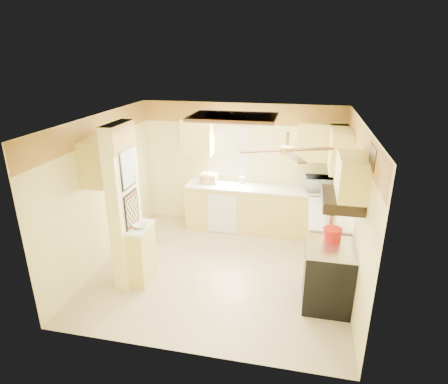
% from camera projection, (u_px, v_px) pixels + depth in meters
% --- Properties ---
extents(floor, '(4.00, 4.00, 0.00)m').
position_uv_depth(floor, '(221.00, 269.00, 6.27)').
color(floor, tan).
rests_on(floor, ground).
extents(ceiling, '(4.00, 4.00, 0.00)m').
position_uv_depth(ceiling, '(220.00, 120.00, 5.39)').
color(ceiling, white).
rests_on(ceiling, wall_back).
extents(wall_back, '(4.00, 0.00, 4.00)m').
position_uv_depth(wall_back, '(241.00, 166.00, 7.57)').
color(wall_back, '#FCEF9A').
rests_on(wall_back, floor).
extents(wall_front, '(4.00, 0.00, 4.00)m').
position_uv_depth(wall_front, '(183.00, 264.00, 4.09)').
color(wall_front, '#FCEF9A').
rests_on(wall_front, floor).
extents(wall_left, '(0.00, 3.80, 3.80)m').
position_uv_depth(wall_left, '(103.00, 191.00, 6.22)').
color(wall_left, '#FCEF9A').
rests_on(wall_left, floor).
extents(wall_right, '(0.00, 3.80, 3.80)m').
position_uv_depth(wall_right, '(355.00, 211.00, 5.44)').
color(wall_right, '#FCEF9A').
rests_on(wall_right, floor).
extents(wallpaper_border, '(4.00, 0.02, 0.40)m').
position_uv_depth(wallpaper_border, '(242.00, 114.00, 7.18)').
color(wallpaper_border, '#FDC24A').
rests_on(wallpaper_border, wall_back).
extents(partition_column, '(0.20, 0.70, 2.50)m').
position_uv_depth(partition_column, '(124.00, 206.00, 5.59)').
color(partition_column, '#FCEF9A').
rests_on(partition_column, floor).
extents(partition_ledge, '(0.25, 0.55, 0.90)m').
position_uv_depth(partition_ledge, '(142.00, 255.00, 5.83)').
color(partition_ledge, '#F9DE70').
rests_on(partition_ledge, floor).
extents(ledge_top, '(0.28, 0.58, 0.04)m').
position_uv_depth(ledge_top, '(140.00, 228.00, 5.66)').
color(ledge_top, silver).
rests_on(ledge_top, partition_ledge).
extents(lower_cabinets_back, '(3.00, 0.60, 0.90)m').
position_uv_depth(lower_cabinets_back, '(262.00, 210.00, 7.48)').
color(lower_cabinets_back, '#F9DE70').
rests_on(lower_cabinets_back, floor).
extents(lower_cabinets_right, '(0.60, 1.40, 0.90)m').
position_uv_depth(lower_cabinets_right, '(326.00, 239.00, 6.33)').
color(lower_cabinets_right, '#F9DE70').
rests_on(lower_cabinets_right, floor).
extents(countertop_back, '(3.04, 0.64, 0.04)m').
position_uv_depth(countertop_back, '(263.00, 188.00, 7.30)').
color(countertop_back, silver).
rests_on(countertop_back, lower_cabinets_back).
extents(countertop_right, '(0.64, 1.44, 0.04)m').
position_uv_depth(countertop_right, '(328.00, 213.00, 6.16)').
color(countertop_right, silver).
rests_on(countertop_right, lower_cabinets_right).
extents(dishwasher_panel, '(0.58, 0.02, 0.80)m').
position_uv_depth(dishwasher_panel, '(222.00, 214.00, 7.34)').
color(dishwasher_panel, white).
rests_on(dishwasher_panel, lower_cabinets_back).
extents(window, '(0.92, 0.02, 1.02)m').
position_uv_depth(window, '(229.00, 151.00, 7.50)').
color(window, white).
rests_on(window, wall_back).
extents(upper_cab_back_left, '(0.60, 0.35, 0.70)m').
position_uv_depth(upper_cab_back_left, '(197.00, 136.00, 7.36)').
color(upper_cab_back_left, '#F9DE70').
rests_on(upper_cab_back_left, wall_back).
extents(upper_cab_back_right, '(0.90, 0.35, 0.70)m').
position_uv_depth(upper_cab_back_right, '(323.00, 142.00, 6.89)').
color(upper_cab_back_right, '#F9DE70').
rests_on(upper_cab_back_right, wall_back).
extents(upper_cab_right, '(0.35, 1.00, 0.70)m').
position_uv_depth(upper_cab_right, '(340.00, 149.00, 6.40)').
color(upper_cab_right, '#F9DE70').
rests_on(upper_cab_right, wall_right).
extents(upper_cab_left_wall, '(0.35, 0.75, 0.70)m').
position_uv_depth(upper_cab_left_wall, '(101.00, 161.00, 5.74)').
color(upper_cab_left_wall, '#F9DE70').
rests_on(upper_cab_left_wall, wall_left).
extents(upper_cab_over_stove, '(0.35, 0.76, 0.52)m').
position_uv_depth(upper_cab_over_stove, '(352.00, 176.00, 4.72)').
color(upper_cab_over_stove, '#F9DE70').
rests_on(upper_cab_over_stove, wall_right).
extents(stove, '(0.68, 0.77, 0.92)m').
position_uv_depth(stove, '(328.00, 275.00, 5.28)').
color(stove, black).
rests_on(stove, floor).
extents(range_hood, '(0.50, 0.76, 0.14)m').
position_uv_depth(range_hood, '(342.00, 200.00, 4.85)').
color(range_hood, black).
rests_on(range_hood, upper_cab_over_stove).
extents(poster_menu, '(0.02, 0.42, 0.57)m').
position_uv_depth(poster_menu, '(128.00, 169.00, 5.35)').
color(poster_menu, black).
rests_on(poster_menu, partition_column).
extents(poster_nashville, '(0.02, 0.42, 0.57)m').
position_uv_depth(poster_nashville, '(132.00, 210.00, 5.58)').
color(poster_nashville, black).
rests_on(poster_nashville, partition_column).
extents(ceiling_light_panel, '(1.35, 0.95, 0.06)m').
position_uv_depth(ceiling_light_panel, '(233.00, 117.00, 5.84)').
color(ceiling_light_panel, brown).
rests_on(ceiling_light_panel, ceiling).
extents(ceiling_fan, '(1.15, 1.15, 0.26)m').
position_uv_depth(ceiling_fan, '(287.00, 150.00, 4.63)').
color(ceiling_fan, gold).
rests_on(ceiling_fan, ceiling).
extents(vent_grate, '(0.02, 0.40, 0.25)m').
position_uv_depth(vent_grate, '(373.00, 157.00, 4.25)').
color(vent_grate, black).
rests_on(vent_grate, wall_right).
extents(microwave, '(0.53, 0.39, 0.28)m').
position_uv_depth(microwave, '(319.00, 184.00, 7.06)').
color(microwave, white).
rests_on(microwave, countertop_back).
extents(bowl, '(0.26, 0.26, 0.05)m').
position_uv_depth(bowl, '(140.00, 226.00, 5.62)').
color(bowl, white).
rests_on(bowl, ledge_top).
extents(dutch_oven, '(0.27, 0.27, 0.18)m').
position_uv_depth(dutch_oven, '(332.00, 234.00, 5.28)').
color(dutch_oven, '#B3150F').
rests_on(dutch_oven, stove).
extents(kettle, '(0.17, 0.17, 0.26)m').
position_uv_depth(kettle, '(331.00, 220.00, 5.59)').
color(kettle, silver).
rests_on(kettle, countertop_right).
extents(dish_rack, '(0.36, 0.27, 0.20)m').
position_uv_depth(dish_rack, '(209.00, 179.00, 7.52)').
color(dish_rack, tan).
rests_on(dish_rack, countertop_back).
extents(utensil_crock, '(0.10, 0.10, 0.20)m').
position_uv_depth(utensil_crock, '(242.00, 180.00, 7.49)').
color(utensil_crock, white).
rests_on(utensil_crock, countertop_back).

